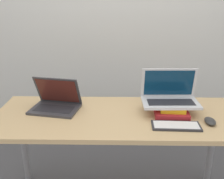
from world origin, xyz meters
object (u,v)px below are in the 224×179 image
Objects in this scene: mouse at (210,121)px; laptop_on_books at (170,96)px; laptop_left at (56,103)px; book_stack at (171,109)px; wireless_keyboard at (176,126)px.

laptop_on_books is at bearing 141.13° from mouse.
laptop_left reaches higher than mouse.
mouse is at bearing -35.99° from book_stack.
laptop_on_books reaches higher than laptop_left.
laptop_on_books is at bearing -1.67° from laptop_left.
laptop_on_books is 3.57× the size of mouse.
mouse is (0.22, 0.05, 0.01)m from wireless_keyboard.
laptop_on_books reaches higher than book_stack.
mouse is (0.22, -0.18, -0.10)m from laptop_on_books.
laptop_on_books is at bearing 90.87° from wireless_keyboard.
wireless_keyboard is (-0.00, -0.20, -0.02)m from book_stack.
laptop_left is 3.37× the size of mouse.
book_stack is at bearing -70.97° from laptop_on_books.
book_stack is 0.09m from laptop_on_books.
wireless_keyboard is at bearing -17.61° from laptop_left.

